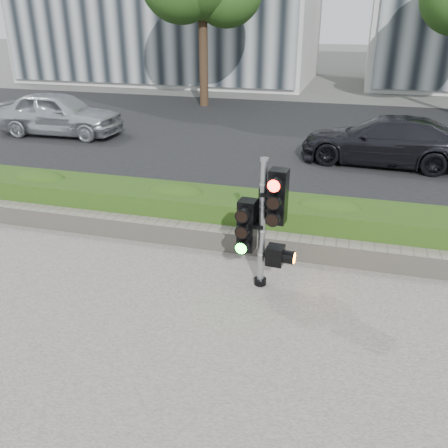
# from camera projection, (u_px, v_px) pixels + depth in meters

# --- Properties ---
(ground) EXTENTS (120.00, 120.00, 0.00)m
(ground) POSITION_uv_depth(u_px,v_px,m) (194.00, 314.00, 6.22)
(ground) COLOR #51514C
(ground) RESTS_ON ground
(road) EXTENTS (60.00, 13.00, 0.02)m
(road) POSITION_uv_depth(u_px,v_px,m) (296.00, 137.00, 15.01)
(road) COLOR black
(road) RESTS_ON ground
(curb) EXTENTS (60.00, 0.25, 0.12)m
(curb) POSITION_uv_depth(u_px,v_px,m) (248.00, 218.00, 8.97)
(curb) COLOR gray
(curb) RESTS_ON ground
(stone_wall) EXTENTS (12.00, 0.32, 0.34)m
(stone_wall) POSITION_uv_depth(u_px,v_px,m) (231.00, 239.00, 7.81)
(stone_wall) COLOR gray
(stone_wall) RESTS_ON sidewalk
(hedge) EXTENTS (12.00, 1.00, 0.68)m
(hedge) POSITION_uv_depth(u_px,v_px,m) (241.00, 215.00, 8.31)
(hedge) COLOR #4C7323
(hedge) RESTS_ON sidewalk
(traffic_signal) EXTENTS (0.66, 0.49, 1.88)m
(traffic_signal) POSITION_uv_depth(u_px,v_px,m) (265.00, 217.00, 6.44)
(traffic_signal) COLOR black
(traffic_signal) RESTS_ON sidewalk
(car_silver) EXTENTS (4.03, 1.70, 1.36)m
(car_silver) POSITION_uv_depth(u_px,v_px,m) (59.00, 114.00, 14.98)
(car_silver) COLOR silver
(car_silver) RESTS_ON road
(car_dark) EXTENTS (4.31, 2.02, 1.22)m
(car_dark) POSITION_uv_depth(u_px,v_px,m) (385.00, 140.00, 12.12)
(car_dark) COLOR black
(car_dark) RESTS_ON road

